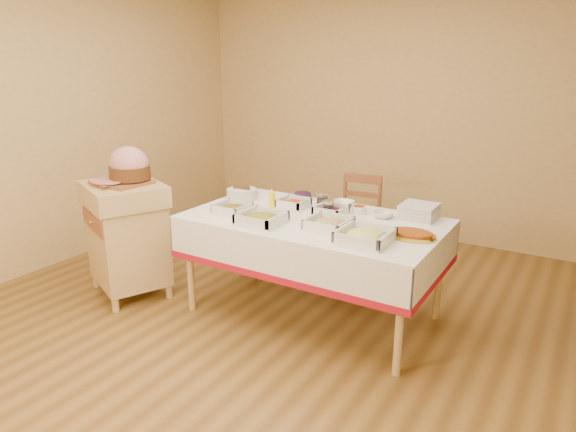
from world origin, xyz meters
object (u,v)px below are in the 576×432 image
(dining_table, at_px, (313,239))
(preserve_jar_right, at_px, (328,208))
(preserve_jar_left, at_px, (322,201))
(brass_platter, at_px, (412,235))
(plate_stack, at_px, (419,211))
(dining_chair, at_px, (357,222))
(butcher_cart, at_px, (127,232))
(ham_on_board, at_px, (128,168))
(mustard_bottle, at_px, (272,199))
(bread_basket, at_px, (242,194))

(dining_table, xyz_separation_m, preserve_jar_right, (0.05, 0.13, 0.21))
(preserve_jar_left, relative_size, brass_platter, 0.39)
(plate_stack, bearing_deg, dining_chair, 140.11)
(butcher_cart, relative_size, ham_on_board, 2.09)
(mustard_bottle, height_order, bread_basket, mustard_bottle)
(preserve_jar_left, bearing_deg, preserve_jar_right, -48.69)
(mustard_bottle, bearing_deg, ham_on_board, -155.59)
(butcher_cart, distance_m, mustard_bottle, 1.22)
(brass_platter, bearing_deg, mustard_bottle, 175.21)
(preserve_jar_left, xyz_separation_m, plate_stack, (0.71, 0.12, -0.00))
(dining_table, relative_size, brass_platter, 5.93)
(preserve_jar_right, relative_size, bread_basket, 0.45)
(butcher_cart, relative_size, bread_basket, 3.82)
(butcher_cart, xyz_separation_m, brass_platter, (2.19, 0.40, 0.25))
(bread_basket, bearing_deg, dining_table, -11.20)
(mustard_bottle, height_order, plate_stack, mustard_bottle)
(dining_chair, height_order, mustard_bottle, mustard_bottle)
(preserve_jar_right, bearing_deg, dining_table, -113.45)
(mustard_bottle, relative_size, plate_stack, 0.65)
(dining_table, bearing_deg, preserve_jar_right, 66.55)
(dining_chair, xyz_separation_m, preserve_jar_right, (0.15, -0.88, 0.37))
(ham_on_board, xyz_separation_m, bread_basket, (0.67, 0.56, -0.24))
(bread_basket, xyz_separation_m, plate_stack, (1.38, 0.24, 0.01))
(dining_table, relative_size, plate_stack, 7.50)
(dining_table, bearing_deg, bread_basket, 168.80)
(bread_basket, bearing_deg, ham_on_board, -140.32)
(butcher_cart, relative_size, dining_chair, 1.08)
(ham_on_board, distance_m, brass_platter, 2.20)
(butcher_cart, bearing_deg, plate_stack, 21.66)
(ham_on_board, relative_size, brass_platter, 1.43)
(dining_chair, distance_m, preserve_jar_right, 0.97)
(preserve_jar_left, bearing_deg, brass_platter, -20.83)
(dining_chair, xyz_separation_m, brass_platter, (0.84, -1.05, 0.34))
(preserve_jar_right, xyz_separation_m, brass_platter, (0.68, -0.17, -0.03))
(preserve_jar_left, distance_m, mustard_bottle, 0.39)
(dining_chair, height_order, ham_on_board, ham_on_board)
(brass_platter, bearing_deg, bread_basket, 172.78)
(dining_chair, bearing_deg, mustard_bottle, -107.07)
(dining_table, bearing_deg, butcher_cart, -163.05)
(ham_on_board, height_order, plate_stack, ham_on_board)
(dining_table, relative_size, bread_basket, 7.54)
(plate_stack, xyz_separation_m, brass_platter, (0.09, -0.43, -0.03))
(preserve_jar_left, xyz_separation_m, bread_basket, (-0.67, -0.12, -0.01))
(preserve_jar_right, relative_size, mustard_bottle, 0.68)
(dining_table, height_order, brass_platter, brass_platter)
(dining_table, distance_m, brass_platter, 0.76)
(dining_table, relative_size, preserve_jar_right, 16.83)
(brass_platter, bearing_deg, butcher_cart, -169.58)
(preserve_jar_left, xyz_separation_m, preserve_jar_right, (0.12, -0.14, -0.01))
(plate_stack, bearing_deg, preserve_jar_left, -170.11)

